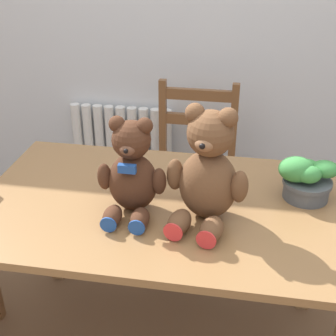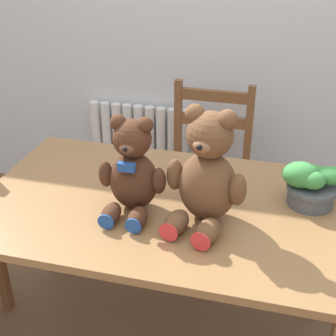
# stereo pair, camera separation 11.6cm
# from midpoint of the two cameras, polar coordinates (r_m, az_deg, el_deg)

# --- Properties ---
(radiator) EXTENTS (0.66, 0.10, 0.66)m
(radiator) POSITION_cam_midpoint_polar(r_m,az_deg,el_deg) (3.09, -6.61, 1.05)
(radiator) COLOR white
(radiator) RESTS_ON ground_plane
(dining_table) EXTENTS (1.36, 0.84, 0.77)m
(dining_table) POSITION_cam_midpoint_polar(r_m,az_deg,el_deg) (1.79, -2.64, -7.07)
(dining_table) COLOR olive
(dining_table) RESTS_ON ground_plane
(wooden_chair_behind) EXTENTS (0.44, 0.45, 0.92)m
(wooden_chair_behind) POSITION_cam_midpoint_polar(r_m,az_deg,el_deg) (2.60, 1.84, -0.53)
(wooden_chair_behind) COLOR brown
(wooden_chair_behind) RESTS_ON ground_plane
(teddy_bear_left) EXTENTS (0.25, 0.24, 0.35)m
(teddy_bear_left) POSITION_cam_midpoint_polar(r_m,az_deg,el_deg) (1.62, -6.48, -0.61)
(teddy_bear_left) COLOR #472819
(teddy_bear_left) RESTS_ON dining_table
(teddy_bear_right) EXTENTS (0.29, 0.31, 0.41)m
(teddy_bear_right) POSITION_cam_midpoint_polar(r_m,az_deg,el_deg) (1.56, 2.73, -0.65)
(teddy_bear_right) COLOR brown
(teddy_bear_right) RESTS_ON dining_table
(potted_plant) EXTENTS (0.22, 0.18, 0.17)m
(potted_plant) POSITION_cam_midpoint_polar(r_m,az_deg,el_deg) (1.78, 14.72, -1.26)
(potted_plant) COLOR #4C5156
(potted_plant) RESTS_ON dining_table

